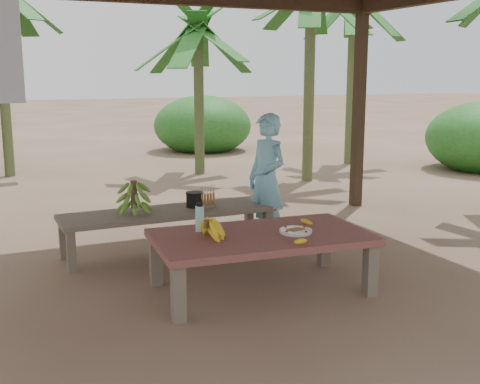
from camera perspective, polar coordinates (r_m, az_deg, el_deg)
name	(u,v)px	position (r m, az deg, el deg)	size (l,w,h in m)	color
ground	(240,284)	(5.38, 0.03, -8.69)	(80.00, 80.00, 0.00)	brown
work_table	(261,241)	(5.11, 1.98, -4.68)	(1.87, 1.14, 0.50)	brown
bench	(169,215)	(6.23, -6.78, -2.21)	(2.21, 0.64, 0.45)	brown
ripe_banana_bunch	(206,228)	(4.92, -3.20, -3.46)	(0.29, 0.25, 0.18)	yellow
plate	(296,231)	(5.12, 5.30, -3.73)	(0.28, 0.28, 0.04)	white
loose_banana_front	(301,241)	(4.80, 5.76, -4.68)	(0.04, 0.18, 0.04)	yellow
loose_banana_side	(307,222)	(5.43, 6.32, -2.83)	(0.04, 0.14, 0.04)	yellow
water_flask	(200,217)	(5.16, -3.84, -2.40)	(0.08, 0.08, 0.29)	#43D3CD
green_banana_stalk	(134,196)	(6.08, -10.02, -0.41)	(0.31, 0.31, 0.35)	#598C2D
cooking_pot	(195,200)	(6.32, -4.32, -0.75)	(0.18, 0.18, 0.15)	black
skewer_rack	(208,196)	(6.29, -3.07, -0.40)	(0.18, 0.08, 0.24)	#A57F47
woman	(267,179)	(6.47, 2.57, 1.19)	(0.52, 0.34, 1.42)	#74BEDB
banana_plant_ne	(311,3)	(10.41, 6.74, 17.36)	(1.80, 1.80, 3.46)	#596638
banana_plant_n	(198,41)	(11.06, -3.99, 14.08)	(1.80, 1.80, 2.88)	#596638
banana_plant_far	(354,12)	(12.59, 10.72, 16.44)	(1.80, 1.80, 3.53)	#596638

